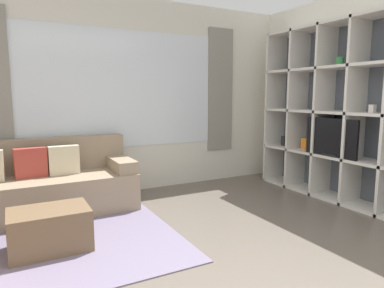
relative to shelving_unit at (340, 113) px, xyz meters
The scene contains 6 objects.
wall_back 2.93m from the shelving_unit, 145.17° to the left, with size 6.33×0.11×2.70m.
wall_right 0.30m from the shelving_unit, ahead, with size 0.07×4.41×2.70m, color silver.
area_rug 3.97m from the shelving_unit, behind, with size 2.83×1.70×0.01m, color slate.
shelving_unit is the anchor object (origin of this frame).
couch_main 3.83m from the shelving_unit, 161.05° to the left, with size 2.10×0.83×0.85m.
ottoman 3.68m from the shelving_unit, behind, with size 0.67×0.47×0.38m.
Camera 1 is at (-1.41, -1.43, 1.37)m, focal length 32.00 mm.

